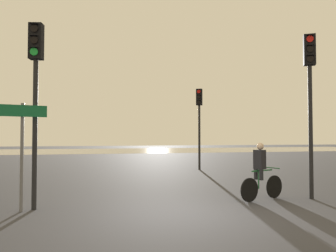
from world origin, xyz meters
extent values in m
plane|color=#333338|center=(0.00, 0.00, 0.00)|extent=(120.00, 120.00, 0.00)
cube|color=gray|center=(0.00, 36.23, 0.00)|extent=(80.00, 16.00, 0.01)
cylinder|color=black|center=(-3.70, 1.60, 1.86)|extent=(0.12, 0.12, 3.72)
cube|color=black|center=(-3.70, 1.60, 4.17)|extent=(0.36, 0.30, 0.90)
cylinder|color=black|center=(-3.73, 1.47, 4.46)|extent=(0.19, 0.07, 0.19)
cube|color=black|center=(-3.74, 1.45, 4.57)|extent=(0.21, 0.16, 0.02)
cylinder|color=black|center=(-3.73, 1.47, 4.17)|extent=(0.19, 0.07, 0.19)
cube|color=black|center=(-3.74, 1.45, 4.28)|extent=(0.21, 0.16, 0.02)
cylinder|color=green|center=(-3.73, 1.47, 3.88)|extent=(0.19, 0.07, 0.19)
cube|color=black|center=(-3.74, 1.45, 3.99)|extent=(0.21, 0.16, 0.02)
cylinder|color=black|center=(3.47, 10.00, 1.77)|extent=(0.12, 0.12, 3.53)
cube|color=black|center=(3.47, 10.00, 3.98)|extent=(0.40, 0.37, 0.90)
cylinder|color=red|center=(3.40, 9.88, 4.27)|extent=(0.18, 0.12, 0.19)
cube|color=black|center=(3.39, 9.86, 4.38)|extent=(0.22, 0.20, 0.02)
cylinder|color=black|center=(3.40, 9.88, 3.98)|extent=(0.18, 0.12, 0.19)
cube|color=black|center=(3.39, 9.86, 4.09)|extent=(0.22, 0.20, 0.02)
cylinder|color=black|center=(3.40, 9.88, 3.69)|extent=(0.18, 0.12, 0.19)
cube|color=black|center=(3.39, 9.86, 3.80)|extent=(0.22, 0.20, 0.02)
cylinder|color=black|center=(3.85, 1.22, 1.94)|extent=(0.12, 0.12, 3.88)
cube|color=black|center=(3.85, 1.22, 4.33)|extent=(0.40, 0.36, 0.90)
cylinder|color=red|center=(3.78, 1.10, 4.62)|extent=(0.18, 0.12, 0.19)
cube|color=black|center=(3.77, 1.08, 4.73)|extent=(0.22, 0.20, 0.02)
cylinder|color=black|center=(3.78, 1.10, 4.33)|extent=(0.18, 0.12, 0.19)
cube|color=black|center=(3.77, 1.08, 4.44)|extent=(0.22, 0.20, 0.02)
cylinder|color=black|center=(3.78, 1.10, 4.04)|extent=(0.18, 0.12, 0.19)
cube|color=black|center=(3.77, 1.08, 4.15)|extent=(0.22, 0.20, 0.02)
cylinder|color=slate|center=(-3.97, 1.43, 1.30)|extent=(0.08, 0.08, 2.60)
cube|color=#116038|center=(-3.95, 1.38, 2.41)|extent=(1.08, 0.29, 0.28)
cylinder|color=black|center=(2.88, 1.59, 0.33)|extent=(0.63, 0.27, 0.66)
cylinder|color=black|center=(1.89, 1.22, 0.33)|extent=(0.63, 0.27, 0.66)
cylinder|color=#1E592D|center=(2.38, 1.40, 0.83)|extent=(0.80, 0.33, 0.04)
cylinder|color=#1E592D|center=(2.24, 1.35, 0.61)|extent=(0.04, 0.04, 0.55)
cylinder|color=#1E592D|center=(2.83, 1.57, 0.88)|extent=(0.19, 0.44, 0.03)
cylinder|color=black|center=(2.28, 1.26, 0.88)|extent=(0.11, 0.11, 0.60)
cylinder|color=black|center=(2.21, 1.44, 0.88)|extent=(0.11, 0.11, 0.60)
cube|color=black|center=(2.29, 1.37, 1.15)|extent=(0.29, 0.35, 0.54)
sphere|color=beige|center=(2.32, 1.38, 1.52)|extent=(0.20, 0.20, 0.20)
camera|label=1|loc=(-2.39, -7.03, 1.78)|focal=35.00mm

